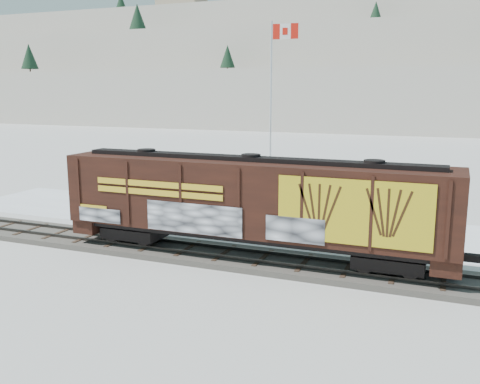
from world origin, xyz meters
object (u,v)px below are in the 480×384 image
at_px(flagpole, 272,139).
at_px(car_white, 180,200).
at_px(car_silver, 135,203).
at_px(hopper_railcar, 251,200).
at_px(car_dark, 375,226).

height_order(flagpole, car_white, flagpole).
bearing_deg(flagpole, car_silver, -142.38).
bearing_deg(hopper_railcar, car_dark, 50.48).
distance_m(car_silver, car_dark, 15.67).
height_order(car_silver, car_white, car_white).
xyz_separation_m(flagpole, car_silver, (-7.55, -5.82, -4.01)).
xyz_separation_m(flagpole, car_white, (-4.96, -4.28, -3.87)).
distance_m(hopper_railcar, car_white, 11.70).
height_order(hopper_railcar, car_dark, hopper_railcar).
relative_size(hopper_railcar, car_silver, 4.59).
relative_size(car_silver, car_white, 0.81).
bearing_deg(car_silver, hopper_railcar, -131.41).
distance_m(hopper_railcar, car_dark, 8.05).
height_order(flagpole, car_dark, flagpole).
relative_size(flagpole, car_dark, 2.32).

